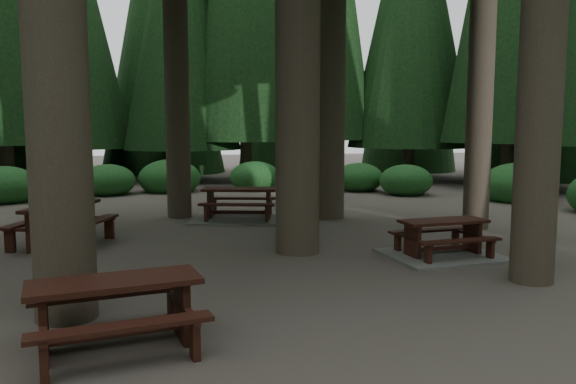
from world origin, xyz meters
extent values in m
plane|color=#4E453F|center=(0.00, 0.00, 0.00)|extent=(80.00, 80.00, 0.00)
cube|color=gray|center=(3.39, -0.67, 0.03)|extent=(2.26, 1.96, 0.05)
cube|color=black|center=(3.39, -0.67, 0.67)|extent=(1.68, 0.83, 0.05)
cube|color=black|center=(3.32, -0.14, 0.40)|extent=(1.62, 0.44, 0.04)
cube|color=black|center=(3.46, -1.20, 0.40)|extent=(1.62, 0.44, 0.04)
cube|color=black|center=(2.75, -0.76, 0.32)|extent=(0.14, 0.50, 0.64)
cube|color=black|center=(2.75, -0.76, 0.37)|extent=(0.24, 1.29, 0.05)
cube|color=black|center=(4.03, -0.59, 0.32)|extent=(0.14, 0.50, 0.64)
cube|color=black|center=(4.03, -0.59, 0.37)|extent=(0.24, 1.29, 0.05)
cube|color=black|center=(3.39, -0.67, 0.16)|extent=(1.34, 0.25, 0.07)
cube|color=black|center=(-3.81, 1.66, 0.81)|extent=(1.29, 2.08, 0.06)
cube|color=black|center=(-4.43, 1.86, 0.48)|extent=(0.83, 1.93, 0.05)
cube|color=black|center=(-3.19, 1.47, 0.48)|extent=(0.83, 1.93, 0.05)
cube|color=black|center=(-4.04, 0.92, 0.39)|extent=(0.59, 0.26, 0.78)
cube|color=black|center=(-4.04, 0.92, 0.45)|extent=(1.52, 0.54, 0.06)
cube|color=black|center=(-3.58, 2.41, 0.39)|extent=(0.59, 0.26, 0.78)
cube|color=black|center=(-3.58, 2.41, 0.45)|extent=(1.52, 0.54, 0.06)
cube|color=black|center=(-3.81, 1.66, 0.19)|extent=(0.56, 1.57, 0.09)
cube|color=gray|center=(0.06, 4.27, 0.03)|extent=(2.80, 2.48, 0.05)
cube|color=black|center=(0.06, 4.27, 0.79)|extent=(2.02, 1.13, 0.06)
cube|color=black|center=(0.19, 4.89, 0.48)|extent=(1.92, 0.66, 0.05)
cube|color=black|center=(-0.08, 3.65, 0.48)|extent=(1.92, 0.66, 0.05)
cube|color=black|center=(-0.69, 4.43, 0.38)|extent=(0.21, 0.59, 0.76)
cube|color=black|center=(-0.69, 4.43, 0.44)|extent=(0.41, 1.52, 0.06)
cube|color=black|center=(0.80, 4.11, 0.38)|extent=(0.21, 0.59, 0.76)
cube|color=black|center=(0.80, 4.11, 0.44)|extent=(0.41, 1.52, 0.06)
cube|color=black|center=(0.06, 4.27, 0.19)|extent=(1.57, 0.42, 0.08)
cube|color=black|center=(-2.06, -4.16, 0.75)|extent=(1.90, 1.08, 0.06)
cube|color=black|center=(-2.19, -3.58, 0.45)|extent=(1.80, 0.64, 0.05)
cube|color=black|center=(-1.92, -4.75, 0.45)|extent=(1.80, 0.64, 0.05)
cube|color=black|center=(-2.76, -4.32, 0.36)|extent=(0.20, 0.55, 0.72)
cube|color=black|center=(-2.76, -4.32, 0.42)|extent=(0.40, 1.43, 0.06)
cube|color=black|center=(-1.36, -4.00, 0.36)|extent=(0.20, 0.55, 0.72)
cube|color=black|center=(-1.36, -4.00, 0.42)|extent=(0.40, 1.43, 0.06)
cube|color=black|center=(-2.06, -4.16, 0.18)|extent=(1.47, 0.41, 0.08)
ellipsoid|color=#1B5022|center=(9.44, 6.45, 0.40)|extent=(2.42, 2.42, 1.49)
ellipsoid|color=#1B5022|center=(6.43, 8.69, 0.40)|extent=(1.90, 1.90, 1.17)
ellipsoid|color=#1B5022|center=(5.14, 10.17, 0.40)|extent=(1.84, 1.84, 1.13)
ellipsoid|color=#1B5022|center=(1.30, 11.25, 0.40)|extent=(1.95, 1.95, 1.20)
ellipsoid|color=#1B5022|center=(-1.94, 11.21, 0.40)|extent=(2.31, 2.31, 1.42)
ellipsoid|color=#1B5022|center=(-4.09, 10.56, 0.40)|extent=(1.93, 1.93, 1.19)
ellipsoid|color=#1B5022|center=(-7.11, 9.06, 0.40)|extent=(2.15, 2.15, 1.32)
cone|color=black|center=(-1.44, 15.36, 7.89)|extent=(5.17, 5.17, 12.91)
cone|color=black|center=(4.25, 21.60, 8.07)|extent=(5.34, 5.34, 16.14)
cone|color=black|center=(-2.52, 20.86, 8.43)|extent=(6.57, 6.57, 16.86)
camera|label=1|loc=(-1.26, -10.26, 2.39)|focal=35.00mm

